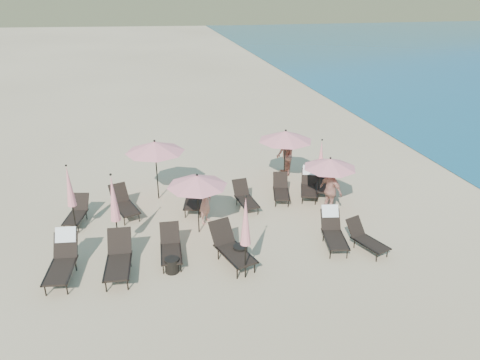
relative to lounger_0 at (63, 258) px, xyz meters
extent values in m
plane|color=#D6BA8C|center=(5.74, -0.43, -0.56)|extent=(800.00, 800.00, 0.00)
cube|color=black|center=(-0.05, -0.41, -0.18)|extent=(0.83, 1.38, 0.05)
cube|color=black|center=(0.06, 0.47, 0.15)|extent=(0.73, 0.58, 0.68)
cylinder|color=black|center=(-0.40, -0.92, -0.37)|extent=(0.04, 0.04, 0.37)
cylinder|color=black|center=(-0.26, 0.20, -0.37)|extent=(0.04, 0.04, 0.37)
cylinder|color=black|center=(0.16, -0.99, -0.37)|extent=(0.04, 0.04, 0.37)
cylinder|color=black|center=(0.30, 0.13, -0.37)|extent=(0.04, 0.04, 0.37)
cube|color=black|center=(-0.37, -0.31, -0.16)|extent=(0.22, 1.47, 0.04)
cube|color=black|center=(0.28, -0.39, -0.16)|extent=(0.22, 1.47, 0.04)
cube|color=white|center=(0.08, 0.62, 0.41)|extent=(0.62, 0.38, 0.41)
cube|color=black|center=(1.52, -0.57, -0.17)|extent=(0.80, 1.39, 0.06)
cube|color=black|center=(1.59, 0.33, 0.16)|extent=(0.73, 0.56, 0.69)
cylinder|color=black|center=(1.19, -1.11, -0.37)|extent=(0.04, 0.04, 0.38)
cylinder|color=black|center=(1.28, 0.04, -0.37)|extent=(0.04, 0.04, 0.38)
cylinder|color=black|center=(1.77, -1.15, -0.37)|extent=(0.04, 0.04, 0.38)
cylinder|color=black|center=(1.86, -0.01, -0.37)|extent=(0.04, 0.04, 0.38)
cube|color=black|center=(1.19, -0.49, -0.16)|extent=(0.16, 1.51, 0.04)
cube|color=black|center=(1.86, -0.54, -0.16)|extent=(0.16, 1.51, 0.04)
cube|color=black|center=(3.06, -0.14, -0.22)|extent=(0.67, 1.20, 0.05)
cube|color=black|center=(3.10, 0.64, 0.07)|extent=(0.63, 0.47, 0.60)
cylinder|color=black|center=(2.78, -0.60, -0.39)|extent=(0.03, 0.03, 0.33)
cylinder|color=black|center=(2.84, 0.39, -0.39)|extent=(0.03, 0.03, 0.33)
cylinder|color=black|center=(3.28, -0.63, -0.39)|extent=(0.03, 0.03, 0.33)
cylinder|color=black|center=(3.34, 0.36, -0.39)|extent=(0.03, 0.03, 0.33)
cube|color=black|center=(2.77, -0.07, -0.21)|extent=(0.11, 1.31, 0.04)
cube|color=black|center=(3.35, -0.10, -0.21)|extent=(0.11, 1.31, 0.04)
cube|color=black|center=(4.92, -0.70, -0.17)|extent=(1.06, 1.49, 0.06)
cube|color=black|center=(4.66, 0.16, 0.16)|extent=(0.81, 0.69, 0.69)
cylinder|color=black|center=(4.81, -1.32, -0.37)|extent=(0.04, 0.04, 0.38)
cylinder|color=black|center=(4.47, -0.22, -0.37)|extent=(0.04, 0.04, 0.38)
cylinder|color=black|center=(5.37, -1.15, -0.37)|extent=(0.04, 0.04, 0.38)
cylinder|color=black|center=(5.03, -0.05, -0.37)|extent=(0.04, 0.04, 0.38)
cube|color=black|center=(4.59, -0.75, -0.15)|extent=(0.49, 1.46, 0.04)
cube|color=black|center=(5.23, -0.55, -0.15)|extent=(0.49, 1.46, 0.04)
cube|color=black|center=(8.15, -0.52, -0.21)|extent=(0.83, 1.30, 0.05)
cube|color=black|center=(8.30, 0.28, 0.09)|extent=(0.69, 0.56, 0.62)
cylinder|color=black|center=(7.80, -0.96, -0.39)|extent=(0.04, 0.04, 0.34)
cylinder|color=black|center=(7.99, 0.05, -0.39)|extent=(0.04, 0.04, 0.34)
cylinder|color=black|center=(8.31, -1.06, -0.39)|extent=(0.04, 0.04, 0.34)
cylinder|color=black|center=(8.50, -0.04, -0.39)|extent=(0.04, 0.04, 0.34)
cube|color=black|center=(7.86, -0.41, -0.20)|extent=(0.29, 1.34, 0.04)
cube|color=black|center=(8.45, -0.52, -0.20)|extent=(0.29, 1.34, 0.04)
cube|color=white|center=(8.32, 0.42, 0.33)|extent=(0.58, 0.38, 0.37)
cube|color=black|center=(9.17, -0.92, -0.24)|extent=(0.89, 1.20, 0.05)
cube|color=black|center=(8.93, -0.24, 0.02)|extent=(0.66, 0.57, 0.56)
cylinder|color=black|center=(9.10, -1.43, -0.40)|extent=(0.03, 0.03, 0.31)
cylinder|color=black|center=(8.79, -0.55, -0.40)|extent=(0.03, 0.03, 0.31)
cylinder|color=black|center=(9.55, -1.27, -0.40)|extent=(0.03, 0.03, 0.31)
cylinder|color=black|center=(9.24, -0.40, -0.40)|extent=(0.03, 0.03, 0.31)
cube|color=black|center=(8.91, -0.97, -0.23)|extent=(0.44, 1.16, 0.04)
cube|color=black|center=(9.41, -0.79, -0.23)|extent=(0.44, 1.16, 0.04)
cube|color=black|center=(0.05, 2.94, -0.24)|extent=(0.79, 1.17, 0.04)
cube|color=black|center=(0.22, 3.64, 0.02)|extent=(0.63, 0.52, 0.55)
cylinder|color=black|center=(-0.28, 2.56, -0.41)|extent=(0.03, 0.03, 0.30)
cylinder|color=black|center=(-0.06, 3.46, -0.41)|extent=(0.03, 0.03, 0.30)
cylinder|color=black|center=(0.18, 2.45, -0.41)|extent=(0.03, 0.03, 0.30)
cylinder|color=black|center=(0.39, 3.35, -0.41)|extent=(0.03, 0.03, 0.30)
cube|color=black|center=(-0.20, 3.05, -0.24)|extent=(0.31, 1.18, 0.04)
cube|color=black|center=(0.32, 2.92, -0.24)|extent=(0.31, 1.18, 0.04)
cube|color=black|center=(1.79, 3.16, -0.20)|extent=(0.96, 1.35, 0.05)
cube|color=black|center=(1.55, 3.93, 0.09)|extent=(0.74, 0.63, 0.63)
cylinder|color=black|center=(1.69, 2.60, -0.39)|extent=(0.04, 0.04, 0.34)
cylinder|color=black|center=(1.38, 3.59, -0.39)|extent=(0.04, 0.04, 0.34)
cylinder|color=black|center=(2.19, 2.75, -0.39)|extent=(0.04, 0.04, 0.34)
cylinder|color=black|center=(1.88, 3.75, -0.39)|extent=(0.04, 0.04, 0.34)
cube|color=black|center=(1.49, 3.11, -0.19)|extent=(0.45, 1.31, 0.04)
cube|color=black|center=(2.07, 3.30, -0.19)|extent=(0.45, 1.31, 0.04)
cube|color=black|center=(4.18, 3.11, -0.20)|extent=(0.89, 1.33, 0.05)
cube|color=black|center=(4.37, 3.91, 0.10)|extent=(0.72, 0.59, 0.63)
cylinder|color=black|center=(3.81, 2.68, -0.38)|extent=(0.04, 0.04, 0.35)
cylinder|color=black|center=(4.05, 3.70, -0.38)|extent=(0.04, 0.04, 0.35)
cylinder|color=black|center=(4.32, 2.56, -0.38)|extent=(0.04, 0.04, 0.35)
cylinder|color=black|center=(4.56, 3.58, -0.38)|extent=(0.04, 0.04, 0.35)
cube|color=black|center=(3.90, 3.23, -0.19)|extent=(0.35, 1.34, 0.04)
cube|color=black|center=(4.49, 3.09, -0.19)|extent=(0.35, 1.34, 0.04)
cube|color=black|center=(6.11, 2.76, -0.23)|extent=(0.69, 1.17, 0.05)
cube|color=black|center=(6.03, 3.51, 0.04)|extent=(0.62, 0.48, 0.58)
cylinder|color=black|center=(5.92, 2.27, -0.40)|extent=(0.03, 0.03, 0.32)
cylinder|color=black|center=(5.82, 3.23, -0.40)|extent=(0.03, 0.03, 0.32)
cylinder|color=black|center=(6.40, 2.32, -0.40)|extent=(0.03, 0.03, 0.32)
cylinder|color=black|center=(6.30, 3.28, -0.40)|extent=(0.03, 0.03, 0.32)
cube|color=black|center=(5.83, 2.78, -0.22)|extent=(0.17, 1.25, 0.04)
cube|color=black|center=(6.38, 2.84, -0.22)|extent=(0.17, 1.25, 0.04)
cube|color=black|center=(7.54, 3.15, -0.24)|extent=(0.82, 1.20, 0.05)
cube|color=black|center=(7.72, 3.86, 0.03)|extent=(0.65, 0.54, 0.57)
cylinder|color=black|center=(7.20, 2.77, -0.40)|extent=(0.03, 0.03, 0.31)
cylinder|color=black|center=(7.43, 3.68, -0.40)|extent=(0.03, 0.03, 0.31)
cylinder|color=black|center=(7.66, 2.65, -0.40)|extent=(0.03, 0.03, 0.31)
cylinder|color=black|center=(7.89, 3.56, -0.40)|extent=(0.03, 0.03, 0.31)
cube|color=black|center=(7.29, 3.26, -0.23)|extent=(0.34, 1.21, 0.04)
cube|color=black|center=(7.82, 3.13, -0.23)|extent=(0.34, 1.21, 0.04)
cube|color=black|center=(9.36, 3.37, -0.17)|extent=(1.03, 1.46, 0.05)
cube|color=black|center=(9.62, 4.22, 0.15)|extent=(0.79, 0.67, 0.68)
cylinder|color=black|center=(8.93, 2.92, -0.37)|extent=(0.04, 0.04, 0.37)
cylinder|color=black|center=(9.26, 4.01, -0.37)|extent=(0.04, 0.04, 0.37)
cylinder|color=black|center=(9.48, 2.76, -0.37)|extent=(0.04, 0.04, 0.37)
cylinder|color=black|center=(9.80, 3.84, -0.37)|extent=(0.04, 0.04, 0.37)
cube|color=black|center=(9.06, 3.51, -0.16)|extent=(0.46, 1.43, 0.04)
cube|color=black|center=(9.69, 3.33, -0.16)|extent=(0.46, 1.43, 0.04)
cube|color=black|center=(8.65, 3.14, -0.22)|extent=(0.94, 1.28, 0.05)
cube|color=black|center=(8.91, 3.86, 0.06)|extent=(0.70, 0.61, 0.59)
cylinder|color=black|center=(8.26, 2.78, -0.40)|extent=(0.03, 0.03, 0.32)
cylinder|color=black|center=(8.59, 3.70, -0.40)|extent=(0.03, 0.03, 0.32)
cylinder|color=black|center=(8.72, 2.61, -0.40)|extent=(0.03, 0.03, 0.32)
cylinder|color=black|center=(9.06, 3.53, -0.40)|extent=(0.03, 0.03, 0.32)
cube|color=black|center=(8.40, 3.28, -0.21)|extent=(0.47, 1.22, 0.04)
cube|color=black|center=(8.94, 3.09, -0.21)|extent=(0.47, 1.22, 0.04)
cube|color=white|center=(8.96, 3.99, 0.28)|extent=(0.57, 0.43, 0.35)
cylinder|color=black|center=(4.14, 1.57, 0.43)|extent=(0.04, 0.04, 1.98)
cone|color=pink|center=(4.14, 1.57, 1.33)|extent=(1.98, 1.98, 0.36)
sphere|color=black|center=(4.14, 1.57, 1.54)|extent=(0.08, 0.08, 0.08)
cylinder|color=black|center=(9.00, 2.18, 0.40)|extent=(0.04, 0.04, 1.92)
cone|color=pink|center=(9.00, 2.18, 1.27)|extent=(1.92, 1.92, 0.35)
sphere|color=black|center=(9.00, 2.18, 1.47)|extent=(0.07, 0.07, 0.07)
cylinder|color=black|center=(2.99, 4.51, 0.56)|extent=(0.05, 0.05, 2.23)
cone|color=pink|center=(2.99, 4.51, 1.56)|extent=(2.23, 2.23, 0.40)
sphere|color=black|center=(2.99, 4.51, 1.80)|extent=(0.08, 0.08, 0.08)
cylinder|color=black|center=(8.16, 4.75, 0.54)|extent=(0.05, 0.05, 2.19)
cone|color=pink|center=(8.16, 4.75, 1.53)|extent=(2.19, 2.19, 0.40)
sphere|color=black|center=(8.16, 4.75, 1.76)|extent=(0.08, 0.08, 0.08)
cylinder|color=black|center=(5.05, -1.31, 0.00)|extent=(0.04, 0.04, 1.12)
cone|color=pink|center=(5.05, -1.31, 1.27)|extent=(0.31, 0.31, 1.42)
sphere|color=black|center=(5.05, -1.31, 2.02)|extent=(0.07, 0.07, 0.07)
cylinder|color=black|center=(8.99, 3.03, -0.03)|extent=(0.04, 0.04, 1.05)
cone|color=pink|center=(8.99, 3.03, 1.17)|extent=(0.29, 0.29, 1.34)
sphere|color=black|center=(8.99, 3.03, 1.87)|extent=(0.07, 0.07, 0.07)
cylinder|color=black|center=(0.13, 2.33, -0.02)|extent=(0.04, 0.04, 1.08)
cone|color=pink|center=(0.13, 2.33, 1.21)|extent=(0.29, 0.29, 1.37)
sphere|color=black|center=(0.13, 2.33, 1.93)|extent=(0.07, 0.07, 0.07)
cylinder|color=black|center=(1.53, 0.87, 0.02)|extent=(0.04, 0.04, 1.15)
cone|color=pink|center=(1.53, 0.87, 1.32)|extent=(0.31, 0.31, 1.46)
sphere|color=black|center=(1.53, 0.87, 2.09)|extent=(0.07, 0.07, 0.07)
cylinder|color=black|center=(3.04, -0.56, -0.34)|extent=(0.41, 0.41, 0.44)
cylinder|color=black|center=(5.11, -0.41, -0.31)|extent=(0.44, 0.44, 0.49)
imported|color=tan|center=(4.48, 2.21, 0.24)|extent=(0.65, 0.69, 1.59)
imported|color=#AE6B59|center=(8.49, 5.66, 0.33)|extent=(0.70, 0.88, 1.78)
imported|color=tan|center=(8.99, 1.90, 0.32)|extent=(0.78, 1.11, 1.76)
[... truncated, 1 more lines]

